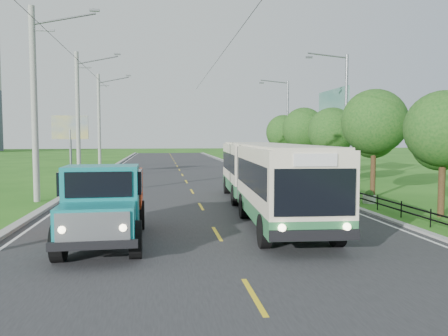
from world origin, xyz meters
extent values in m
plane|color=#225A15|center=(0.00, 0.00, 0.00)|extent=(240.00, 240.00, 0.00)
cube|color=#28282B|center=(0.00, 20.00, 0.01)|extent=(14.00, 120.00, 0.02)
cube|color=#9E9E99|center=(-7.20, 20.00, 0.07)|extent=(0.40, 120.00, 0.15)
cube|color=#9E9E99|center=(7.15, 20.00, 0.05)|extent=(0.30, 120.00, 0.10)
cube|color=silver|center=(-6.65, 20.00, 0.02)|extent=(0.12, 120.00, 0.00)
cube|color=silver|center=(6.65, 20.00, 0.02)|extent=(0.12, 120.00, 0.00)
cube|color=yellow|center=(0.00, 0.00, 0.02)|extent=(0.12, 2.20, 0.00)
cube|color=black|center=(8.00, 14.00, 0.30)|extent=(0.04, 40.00, 0.60)
cylinder|color=gray|center=(-8.30, 9.00, 5.00)|extent=(0.32, 0.32, 10.00)
cube|color=slate|center=(-7.80, 9.00, 8.80)|extent=(1.20, 0.10, 0.10)
cube|color=slate|center=(-5.20, 9.00, 9.90)|extent=(0.50, 0.18, 0.12)
cylinder|color=gray|center=(-8.30, 21.00, 5.00)|extent=(0.32, 0.32, 10.00)
cube|color=slate|center=(-7.80, 21.00, 8.80)|extent=(1.20, 0.10, 0.10)
cube|color=slate|center=(-5.20, 21.00, 9.90)|extent=(0.50, 0.18, 0.12)
cylinder|color=gray|center=(-8.30, 33.00, 5.00)|extent=(0.32, 0.32, 10.00)
cube|color=slate|center=(-7.80, 33.00, 8.80)|extent=(1.20, 0.10, 0.10)
cube|color=slate|center=(-5.20, 33.00, 9.90)|extent=(0.50, 0.18, 0.12)
cylinder|color=#382314|center=(9.80, 2.00, 1.48)|extent=(0.28, 0.28, 2.97)
sphere|color=#134414|center=(9.80, 2.00, 3.71)|extent=(3.18, 3.18, 3.18)
sphere|color=#134414|center=(10.00, 2.50, 3.07)|extent=(2.33, 2.33, 2.33)
cylinder|color=#382314|center=(9.80, 8.00, 1.68)|extent=(0.28, 0.28, 3.36)
sphere|color=#134414|center=(9.80, 8.00, 4.20)|extent=(3.60, 3.60, 3.60)
sphere|color=#134414|center=(10.00, 8.50, 3.48)|extent=(2.64, 2.64, 2.64)
cylinder|color=#382314|center=(9.80, 14.00, 1.51)|extent=(0.28, 0.28, 3.02)
sphere|color=#134414|center=(9.80, 14.00, 3.78)|extent=(3.24, 3.24, 3.24)
sphere|color=#134414|center=(10.00, 14.50, 3.13)|extent=(2.38, 2.38, 2.38)
cylinder|color=#382314|center=(9.80, 20.00, 1.62)|extent=(0.28, 0.28, 3.25)
sphere|color=#134414|center=(9.80, 20.00, 4.06)|extent=(3.48, 3.48, 3.48)
sphere|color=#134414|center=(10.00, 20.50, 3.36)|extent=(2.55, 2.55, 2.55)
cylinder|color=#382314|center=(9.80, 26.00, 1.54)|extent=(0.28, 0.28, 3.08)
sphere|color=#134414|center=(9.80, 26.00, 3.85)|extent=(3.30, 3.30, 3.30)
sphere|color=#134414|center=(10.00, 26.50, 3.19)|extent=(2.42, 2.42, 2.42)
cylinder|color=slate|center=(10.80, 14.00, 4.50)|extent=(0.20, 0.20, 9.00)
cylinder|color=slate|center=(9.40, 14.00, 8.90)|extent=(2.80, 0.10, 0.34)
cube|color=slate|center=(8.10, 14.00, 8.75)|extent=(0.45, 0.16, 0.12)
cylinder|color=slate|center=(10.80, 28.00, 4.50)|extent=(0.20, 0.20, 9.00)
cylinder|color=slate|center=(9.40, 28.00, 8.90)|extent=(2.80, 0.10, 0.34)
cube|color=slate|center=(8.10, 28.00, 8.75)|extent=(0.45, 0.16, 0.12)
cylinder|color=silver|center=(8.60, 6.00, 0.20)|extent=(0.64, 0.64, 0.40)
sphere|color=#134414|center=(8.60, 6.00, 0.45)|extent=(0.44, 0.44, 0.44)
cylinder|color=silver|center=(8.60, 14.00, 0.20)|extent=(0.64, 0.64, 0.40)
sphere|color=#134414|center=(8.60, 14.00, 0.45)|extent=(0.44, 0.44, 0.44)
cylinder|color=silver|center=(8.60, 22.00, 0.20)|extent=(0.64, 0.64, 0.40)
sphere|color=#134414|center=(8.60, 22.00, 0.45)|extent=(0.44, 0.44, 0.44)
cylinder|color=slate|center=(-9.50, 24.00, 2.00)|extent=(0.20, 0.20, 4.00)
cube|color=yellow|center=(-9.50, 24.00, 4.20)|extent=(3.00, 0.15, 2.00)
cylinder|color=slate|center=(12.30, 17.50, 2.50)|extent=(0.24, 0.24, 5.00)
cylinder|color=slate|center=(12.30, 22.50, 2.50)|extent=(0.24, 0.24, 5.00)
cube|color=#144C47|center=(12.30, 20.00, 5.80)|extent=(0.20, 6.00, 3.00)
cube|color=#2B6D3F|center=(2.44, 0.18, 0.79)|extent=(2.95, 7.60, 0.55)
cube|color=beige|center=(2.44, 0.18, 2.02)|extent=(2.95, 7.60, 1.92)
cube|color=black|center=(2.44, 0.18, 2.03)|extent=(2.95, 7.00, 0.94)
cube|color=#2B6D3F|center=(2.95, 8.36, 0.79)|extent=(2.92, 7.10, 0.55)
cube|color=beige|center=(2.95, 8.36, 2.02)|extent=(2.92, 7.10, 1.92)
cube|color=black|center=(2.95, 8.36, 2.03)|extent=(2.92, 6.51, 0.94)
cube|color=#4C4C4C|center=(2.70, 4.39, 1.75)|extent=(2.39, 1.14, 2.37)
cube|color=black|center=(2.20, -3.56, 1.86)|extent=(2.24, 0.20, 1.29)
cylinder|color=black|center=(1.17, -2.08, 0.52)|extent=(0.38, 1.05, 1.03)
cylinder|color=black|center=(3.41, -2.22, 0.52)|extent=(0.38, 1.05, 1.03)
cylinder|color=black|center=(1.47, 2.78, 0.52)|extent=(0.38, 1.05, 1.03)
cylinder|color=black|center=(3.72, 2.64, 0.52)|extent=(0.38, 1.05, 1.03)
cylinder|color=black|center=(1.69, 6.15, 0.52)|extent=(0.38, 1.05, 1.03)
cylinder|color=black|center=(3.93, 6.01, 0.52)|extent=(0.38, 1.05, 1.03)
cylinder|color=black|center=(1.98, 10.72, 0.52)|extent=(0.38, 1.05, 1.03)
cylinder|color=black|center=(4.22, 10.57, 0.52)|extent=(0.38, 1.05, 1.03)
cube|color=#168085|center=(-3.61, -2.89, 1.06)|extent=(2.05, 1.38, 0.96)
cube|color=#168085|center=(-3.64, -1.45, 1.54)|extent=(2.15, 1.58, 1.92)
cube|color=black|center=(-3.64, -1.45, 2.02)|extent=(2.35, 1.29, 0.67)
cube|color=black|center=(-3.65, -0.68, 0.63)|extent=(1.07, 5.79, 0.24)
cube|color=red|center=(-3.68, 0.96, 1.59)|extent=(2.27, 2.93, 1.25)
cylinder|color=black|center=(-4.62, -2.72, 0.53)|extent=(0.36, 1.06, 1.06)
cylinder|color=black|center=(-2.60, -2.68, 0.53)|extent=(0.36, 1.06, 1.06)
cylinder|color=black|center=(-4.70, 1.13, 0.53)|extent=(0.36, 1.06, 1.06)
cylinder|color=black|center=(-2.67, 1.17, 0.53)|extent=(0.36, 1.06, 1.06)
camera|label=1|loc=(-1.90, -14.73, 3.33)|focal=35.00mm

